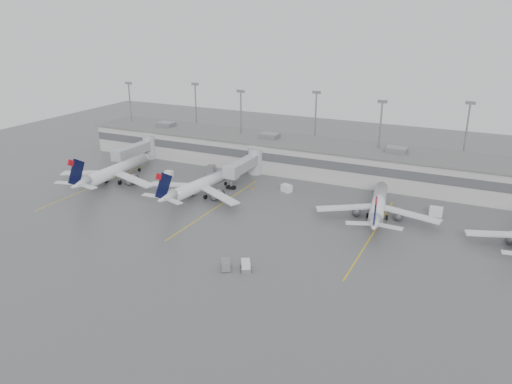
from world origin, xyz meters
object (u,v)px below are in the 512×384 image
at_px(jet_mid_left, 200,185).
at_px(baggage_tug, 246,266).
at_px(jet_far_left, 113,171).
at_px(jet_mid_right, 378,205).

distance_m(jet_mid_left, baggage_tug, 37.66).
height_order(jet_far_left, jet_mid_right, jet_far_left).
distance_m(jet_far_left, jet_mid_left, 25.25).
height_order(jet_mid_right, baggage_tug, jet_mid_right).
distance_m(jet_far_left, jet_mid_right, 66.33).
bearing_deg(jet_far_left, jet_mid_left, -0.73).
relative_size(jet_mid_left, baggage_tug, 9.34).
height_order(jet_far_left, jet_mid_left, jet_far_left).
xyz_separation_m(jet_mid_left, jet_mid_right, (40.81, 5.29, -0.04)).
bearing_deg(jet_mid_left, jet_far_left, -170.48).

